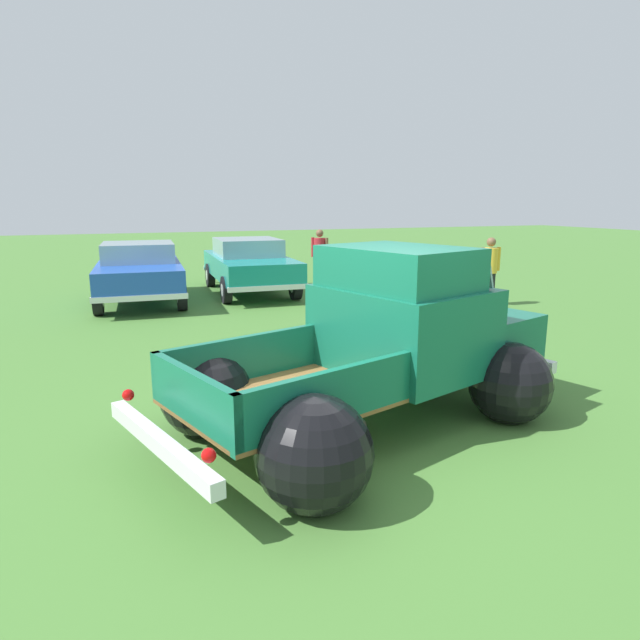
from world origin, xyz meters
The scene contains 6 objects.
ground_plane centered at (0.00, 0.00, 0.00)m, with size 80.00×80.00×0.00m, color #477A33.
vintage_pickup_truck centered at (0.37, 0.12, 0.76)m, with size 4.98×3.77×1.96m.
show_car_0 centered at (-1.73, 8.72, 0.78)m, with size 2.18×4.29×1.43m.
show_car_1 centered at (1.09, 9.19, 0.78)m, with size 2.10×4.57×1.43m.
spectator_0 centered at (5.84, 5.29, 0.90)m, with size 0.53×0.36×1.59m.
spectator_1 centered at (3.27, 9.59, 0.92)m, with size 0.48×0.48×1.62m.
Camera 1 is at (-2.41, -5.02, 2.40)m, focal length 30.57 mm.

